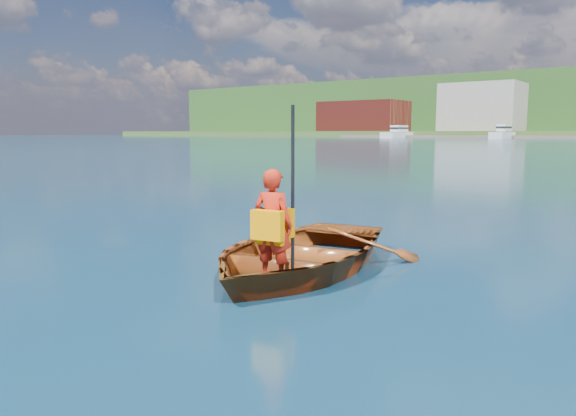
{
  "coord_description": "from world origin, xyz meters",
  "views": [
    {
      "loc": [
        3.46,
        -6.01,
        1.62
      ],
      "look_at": [
        -0.44,
        -0.69,
        0.73
      ],
      "focal_mm": 35.0,
      "sensor_mm": 36.0,
      "label": 1
    }
  ],
  "objects": [
    {
      "name": "rowboat",
      "position": [
        -0.29,
        -0.69,
        0.2
      ],
      "size": [
        2.98,
        3.78,
        0.71
      ],
      "color": "brown",
      "rests_on": "ground"
    },
    {
      "name": "child_paddler",
      "position": [
        0.01,
        -1.55,
        0.68
      ],
      "size": [
        0.46,
        0.39,
        1.8
      ],
      "color": "red",
      "rests_on": "ground"
    },
    {
      "name": "ground",
      "position": [
        0.0,
        0.0,
        0.0
      ],
      "size": [
        600.0,
        600.0,
        0.0
      ],
      "color": "#112743",
      "rests_on": "ground"
    }
  ]
}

